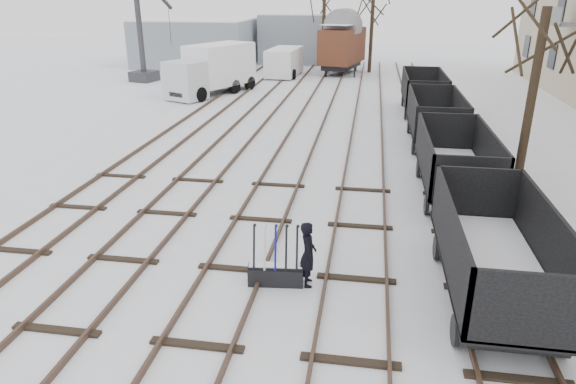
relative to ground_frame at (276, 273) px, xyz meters
name	(u,v)px	position (x,y,z in m)	size (l,w,h in m)	color
ground	(236,270)	(-1.11, 0.47, -0.28)	(120.00, 120.00, 0.00)	white
tracks	(306,130)	(-1.11, 14.14, -0.21)	(13.90, 52.00, 0.16)	black
shed_left	(197,42)	(-14.11, 36.47, 1.76)	(10.00, 8.00, 4.10)	gray
shed_right	(300,38)	(-5.11, 40.47, 1.96)	(7.00, 6.00, 4.50)	gray
ground_frame	(276,273)	(0.00, 0.00, 0.00)	(1.34, 0.55, 1.49)	black
worker	(308,254)	(0.75, 0.10, 0.52)	(0.59, 0.39, 1.61)	black
freight_wagon_a	(494,266)	(4.89, 0.11, 0.57)	(2.19, 5.48, 2.24)	black
freight_wagon_b	(454,172)	(4.89, 6.51, 0.57)	(2.19, 5.48, 2.24)	black
freight_wagon_c	(435,125)	(4.89, 12.91, 0.57)	(2.19, 5.48, 2.24)	black
freight_wagon_d	(423,98)	(4.89, 19.31, 0.57)	(2.19, 5.48, 2.24)	black
box_van_wagon	(342,45)	(-0.58, 33.39, 2.05)	(3.97, 5.76, 4.00)	black
lorry	(213,69)	(-8.44, 22.80, 1.37)	(4.12, 7.38, 3.21)	black
panel_van	(284,62)	(-5.07, 31.29, 0.86)	(2.46, 5.10, 2.19)	white
crane	(143,51)	(-15.24, 27.30, 1.96)	(2.09, 5.10, 8.54)	#303035
tree_near	(531,103)	(7.21, 7.50, 2.75)	(0.30, 0.30, 6.06)	black
tree_far_left	(324,27)	(-2.29, 34.89, 3.33)	(0.30, 0.30, 7.23)	black
tree_far_right	(371,36)	(1.72, 34.43, 2.66)	(0.30, 0.30, 5.88)	black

